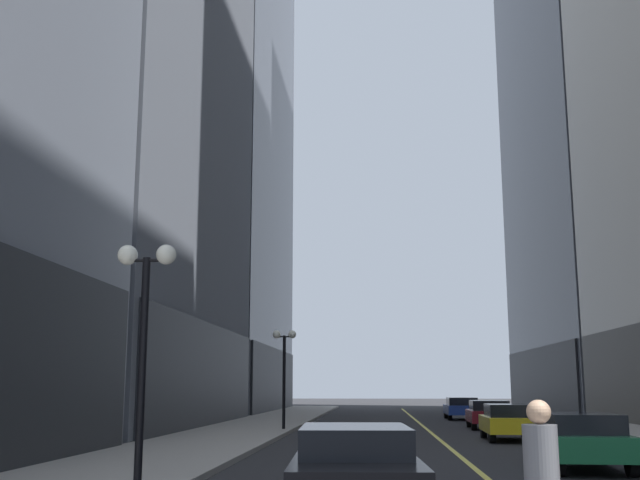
# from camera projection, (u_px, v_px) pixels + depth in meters

# --- Properties ---
(ground_plane) EXTENTS (200.00, 200.00, 0.00)m
(ground_plane) POSITION_uv_depth(u_px,v_px,m) (426.00, 429.00, 36.84)
(ground_plane) COLOR #262628
(sidewalk_left) EXTENTS (4.50, 78.00, 0.15)m
(sidewalk_left) POSITION_uv_depth(u_px,v_px,m) (254.00, 426.00, 37.43)
(sidewalk_left) COLOR #9E9991
(sidewalk_left) RESTS_ON ground
(sidewalk_right) EXTENTS (4.50, 78.00, 0.15)m
(sidewalk_right) POSITION_uv_depth(u_px,v_px,m) (603.00, 428.00, 36.28)
(sidewalk_right) COLOR #9E9991
(sidewalk_right) RESTS_ON ground
(lane_centre_stripe) EXTENTS (0.16, 70.00, 0.01)m
(lane_centre_stripe) POSITION_uv_depth(u_px,v_px,m) (426.00, 428.00, 36.84)
(lane_centre_stripe) COLOR #E5D64C
(lane_centre_stripe) RESTS_ON ground
(building_left_far) EXTENTS (15.14, 26.00, 69.59)m
(building_left_far) POSITION_uv_depth(u_px,v_px,m) (196.00, 13.00, 69.08)
(building_left_far) COLOR #4C515B
(building_left_far) RESTS_ON ground
(car_black) EXTENTS (2.14, 4.75, 1.32)m
(car_black) POSITION_uv_depth(u_px,v_px,m) (355.00, 466.00, 12.14)
(car_black) COLOR black
(car_black) RESTS_ON ground
(car_green) EXTENTS (2.00, 4.11, 1.32)m
(car_green) POSITION_uv_depth(u_px,v_px,m) (581.00, 439.00, 18.37)
(car_green) COLOR #196038
(car_green) RESTS_ON ground
(car_yellow) EXTENTS (1.92, 4.17, 1.32)m
(car_yellow) POSITION_uv_depth(u_px,v_px,m) (509.00, 421.00, 28.57)
(car_yellow) COLOR yellow
(car_yellow) RESTS_ON ground
(car_maroon) EXTENTS (2.04, 4.21, 1.32)m
(car_maroon) POSITION_uv_depth(u_px,v_px,m) (489.00, 413.00, 36.59)
(car_maroon) COLOR maroon
(car_maroon) RESTS_ON ground
(car_blue) EXTENTS (1.96, 4.48, 1.32)m
(car_blue) POSITION_uv_depth(u_px,v_px,m) (461.00, 407.00, 47.31)
(car_blue) COLOR navy
(car_blue) RESTS_ON ground
(pedestrian_in_grey_suit) EXTENTS (0.43, 0.43, 1.81)m
(pedestrian_in_grey_suit) POSITION_uv_depth(u_px,v_px,m) (542.00, 478.00, 7.48)
(pedestrian_in_grey_suit) COLOR black
(pedestrian_in_grey_suit) RESTS_ON ground
(street_lamp_left_near) EXTENTS (1.06, 0.36, 4.43)m
(street_lamp_left_near) POSITION_uv_depth(u_px,v_px,m) (145.00, 310.00, 13.61)
(street_lamp_left_near) COLOR black
(street_lamp_left_near) RESTS_ON ground
(street_lamp_left_far) EXTENTS (1.06, 0.36, 4.43)m
(street_lamp_left_far) POSITION_uv_depth(u_px,v_px,m) (284.00, 357.00, 34.36)
(street_lamp_left_far) COLOR black
(street_lamp_left_far) RESTS_ON ground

